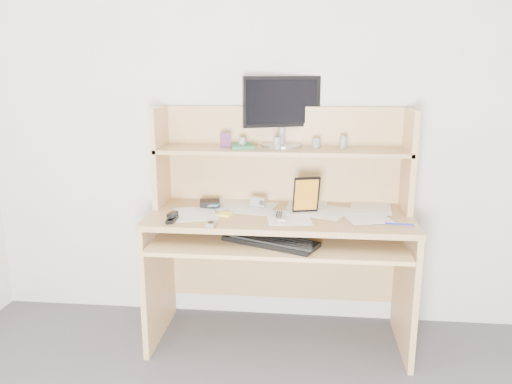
# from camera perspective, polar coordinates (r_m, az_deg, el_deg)

# --- Properties ---
(back_wall) EXTENTS (3.60, 0.04, 2.50)m
(back_wall) POSITION_cam_1_polar(r_m,az_deg,el_deg) (2.91, 3.17, 8.79)
(back_wall) COLOR silver
(back_wall) RESTS_ON floor
(desk) EXTENTS (1.40, 0.70, 1.30)m
(desk) POSITION_cam_1_polar(r_m,az_deg,el_deg) (2.78, 2.79, -3.12)
(desk) COLOR tan
(desk) RESTS_ON floor
(paper_clutter) EXTENTS (1.32, 0.54, 0.01)m
(paper_clutter) POSITION_cam_1_polar(r_m,az_deg,el_deg) (2.68, 2.71, -2.41)
(paper_clutter) COLOR white
(paper_clutter) RESTS_ON desk
(keyboard) EXTENTS (0.51, 0.35, 0.03)m
(keyboard) POSITION_cam_1_polar(r_m,az_deg,el_deg) (2.52, 1.66, -5.56)
(keyboard) COLOR black
(keyboard) RESTS_ON desk
(tv_remote) EXTENTS (0.08, 0.17, 0.02)m
(tv_remote) POSITION_cam_1_polar(r_m,az_deg,el_deg) (2.58, 2.64, -2.82)
(tv_remote) COLOR #9B9C97
(tv_remote) RESTS_ON paper_clutter
(flip_phone) EXTENTS (0.05, 0.08, 0.02)m
(flip_phone) POSITION_cam_1_polar(r_m,az_deg,el_deg) (2.47, -5.14, -3.55)
(flip_phone) COLOR #B1B1B3
(flip_phone) RESTS_ON paper_clutter
(stapler) EXTENTS (0.04, 0.13, 0.04)m
(stapler) POSITION_cam_1_polar(r_m,az_deg,el_deg) (2.57, -9.56, -2.75)
(stapler) COLOR black
(stapler) RESTS_ON paper_clutter
(wallet) EXTENTS (0.13, 0.11, 0.03)m
(wallet) POSITION_cam_1_polar(r_m,az_deg,el_deg) (2.83, -5.29, -1.23)
(wallet) COLOR black
(wallet) RESTS_ON paper_clutter
(sticky_note_pad) EXTENTS (0.09, 0.09, 0.01)m
(sticky_note_pad) POSITION_cam_1_polar(r_m,az_deg,el_deg) (2.66, -3.58, -2.54)
(sticky_note_pad) COLOR #F8EA41
(sticky_note_pad) RESTS_ON desk
(digital_camera) EXTENTS (0.09, 0.05, 0.05)m
(digital_camera) POSITION_cam_1_polar(r_m,az_deg,el_deg) (2.79, 0.22, -1.13)
(digital_camera) COLOR #B1B1B4
(digital_camera) RESTS_ON paper_clutter
(game_case) EXTENTS (0.14, 0.05, 0.20)m
(game_case) POSITION_cam_1_polar(r_m,az_deg,el_deg) (2.67, 5.76, -0.30)
(game_case) COLOR black
(game_case) RESTS_ON paper_clutter
(blue_pen) EXTENTS (0.14, 0.03, 0.01)m
(blue_pen) POSITION_cam_1_polar(r_m,az_deg,el_deg) (2.56, 16.05, -3.54)
(blue_pen) COLOR #191DBC
(blue_pen) RESTS_ON paper_clutter
(card_box) EXTENTS (0.06, 0.03, 0.08)m
(card_box) POSITION_cam_1_polar(r_m,az_deg,el_deg) (2.79, -3.53, 5.94)
(card_box) COLOR maroon
(card_box) RESTS_ON desk
(shelf_book) EXTENTS (0.17, 0.20, 0.02)m
(shelf_book) POSITION_cam_1_polar(r_m,az_deg,el_deg) (2.78, -1.63, 5.25)
(shelf_book) COLOR #30784B
(shelf_book) RESTS_ON desk
(chip_stack_a) EXTENTS (0.05, 0.05, 0.06)m
(chip_stack_a) POSITION_cam_1_polar(r_m,az_deg,el_deg) (2.79, -1.57, 5.69)
(chip_stack_a) COLOR black
(chip_stack_a) RESTS_ON desk
(chip_stack_b) EXTENTS (0.05, 0.05, 0.07)m
(chip_stack_b) POSITION_cam_1_polar(r_m,az_deg,el_deg) (2.71, 2.44, 5.59)
(chip_stack_b) COLOR white
(chip_stack_b) RESTS_ON desk
(chip_stack_c) EXTENTS (0.06, 0.06, 0.06)m
(chip_stack_c) POSITION_cam_1_polar(r_m,az_deg,el_deg) (2.78, 6.88, 5.56)
(chip_stack_c) COLOR black
(chip_stack_c) RESTS_ON desk
(chip_stack_d) EXTENTS (0.05, 0.05, 0.07)m
(chip_stack_d) POSITION_cam_1_polar(r_m,az_deg,el_deg) (2.79, 9.93, 5.64)
(chip_stack_d) COLOR white
(chip_stack_d) RESTS_ON desk
(monitor) EXTENTS (0.43, 0.24, 0.39)m
(monitor) POSITION_cam_1_polar(r_m,az_deg,el_deg) (2.83, 2.98, 9.43)
(monitor) COLOR #BBBCC1
(monitor) RESTS_ON desk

